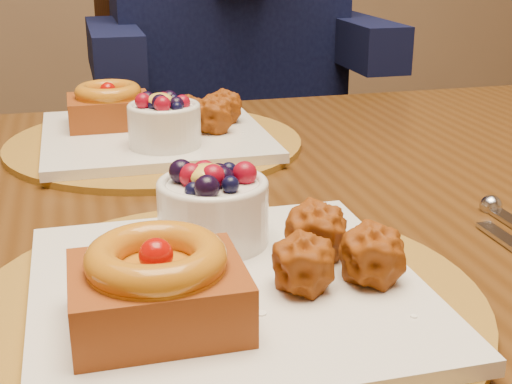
% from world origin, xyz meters
% --- Properties ---
extents(dining_table, '(1.60, 0.90, 0.76)m').
position_xyz_m(dining_table, '(-0.09, -0.03, 0.68)').
color(dining_table, '#3D210B').
rests_on(dining_table, ground).
extents(place_setting_near, '(0.38, 0.38, 0.09)m').
position_xyz_m(place_setting_near, '(-0.09, -0.24, 0.78)').
color(place_setting_near, brown).
rests_on(place_setting_near, dining_table).
extents(place_setting_far, '(0.38, 0.38, 0.08)m').
position_xyz_m(place_setting_far, '(-0.09, 0.19, 0.78)').
color(place_setting_far, brown).
rests_on(place_setting_far, dining_table).
extents(chair_far, '(0.45, 0.45, 0.89)m').
position_xyz_m(chair_far, '(0.08, 0.76, 0.49)').
color(chair_far, black).
rests_on(chair_far, ground).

